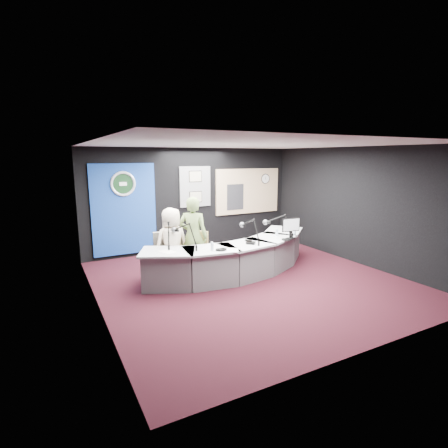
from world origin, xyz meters
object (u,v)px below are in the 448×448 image
armchair_right (193,255)px  person_man (172,243)px  person_woman (193,237)px  broadcast_desk (235,258)px  armchair_left (172,256)px

armchair_right → person_man: bearing=-133.4°
armchair_right → person_woman: person_woman is taller
person_man → broadcast_desk: bearing=156.5°
armchair_right → person_man: size_ratio=0.60×
broadcast_desk → person_woman: size_ratio=2.59×
armchair_left → armchair_right: size_ratio=1.05×
broadcast_desk → armchair_right: armchair_right is taller
person_man → person_woman: size_ratio=0.88×
armchair_right → person_woman: (0.00, 0.00, 0.41)m
broadcast_desk → person_man: bearing=162.2°
armchair_left → person_woman: size_ratio=0.55×
broadcast_desk → person_woman: bearing=157.2°
armchair_left → armchair_right: bearing=3.1°
person_man → person_woman: person_woman is taller
person_man → person_woman: (0.47, -0.06, 0.11)m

